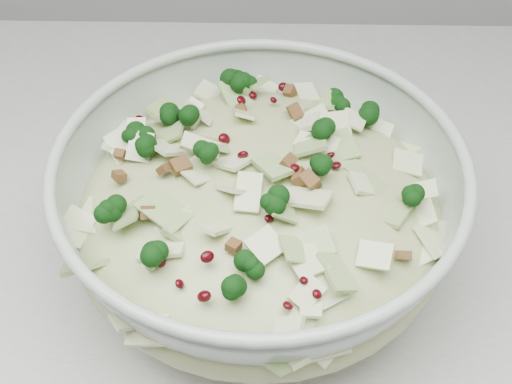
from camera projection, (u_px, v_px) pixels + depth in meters
mixing_bowl at (260, 214)px, 0.55m from camera, size 0.41×0.41×0.12m
salad at (260, 196)px, 0.54m from camera, size 0.40×0.40×0.12m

